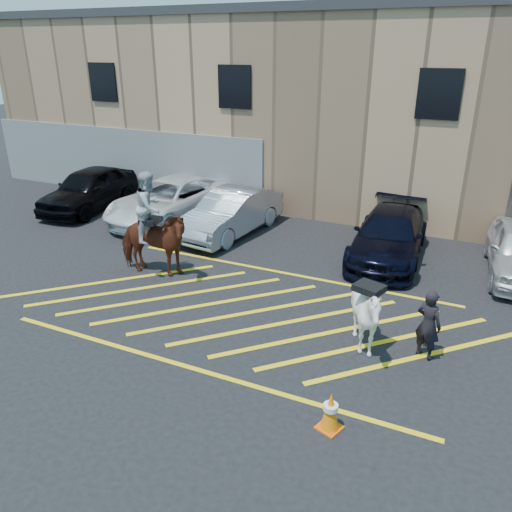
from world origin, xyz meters
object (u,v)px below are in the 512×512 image
at_px(car_white_pickup, 171,200).
at_px(handler, 428,325).
at_px(car_black_suv, 89,189).
at_px(traffic_cone, 330,411).
at_px(mounted_bay, 152,235).
at_px(saddled_white, 366,315).
at_px(car_silver_sedan, 231,213).
at_px(car_blue_suv, 389,235).

xyz_separation_m(car_white_pickup, handler, (9.73, -5.28, 0.01)).
distance_m(car_black_suv, traffic_cone, 14.61).
bearing_deg(mounted_bay, saddled_white, -11.56).
xyz_separation_m(car_black_suv, car_silver_sedan, (6.38, -0.21, -0.06)).
distance_m(car_silver_sedan, mounted_bay, 3.91).
xyz_separation_m(mounted_bay, traffic_cone, (6.30, -3.88, -0.82)).
relative_size(car_black_suv, car_blue_suv, 0.98).
height_order(car_black_suv, saddled_white, saddled_white).
relative_size(car_white_pickup, saddled_white, 2.96).
height_order(car_silver_sedan, car_blue_suv, car_silver_sedan).
height_order(car_white_pickup, traffic_cone, car_white_pickup).
bearing_deg(mounted_bay, car_black_suv, 145.58).
distance_m(mounted_bay, traffic_cone, 7.44).
distance_m(mounted_bay, saddled_white, 6.39).
bearing_deg(handler, car_blue_suv, -45.37).
bearing_deg(car_black_suv, saddled_white, -29.44).
xyz_separation_m(handler, mounted_bay, (-7.45, 1.00, 0.43)).
height_order(handler, traffic_cone, handler).
relative_size(car_silver_sedan, traffic_cone, 6.16).
distance_m(car_blue_suv, handler, 5.33).
distance_m(car_black_suv, mounted_bay, 7.22).
bearing_deg(car_silver_sedan, car_blue_suv, 8.72).
xyz_separation_m(car_blue_suv, saddled_white, (0.55, -5.31, 0.12)).
bearing_deg(mounted_bay, car_blue_suv, 35.26).
distance_m(car_black_suv, car_silver_sedan, 6.38).
bearing_deg(handler, car_black_suv, 4.65).
bearing_deg(car_black_suv, car_white_pickup, -2.60).
bearing_deg(car_blue_suv, mounted_bay, -147.47).
bearing_deg(car_blue_suv, car_white_pickup, 175.47).
distance_m(car_silver_sedan, saddled_white, 7.77).
height_order(saddled_white, traffic_cone, saddled_white).
distance_m(car_black_suv, saddled_white, 13.32).
distance_m(car_black_suv, car_white_pickup, 3.68).
xyz_separation_m(car_blue_suv, mounted_bay, (-5.70, -4.03, 0.49)).
distance_m(handler, mounted_bay, 7.53).
bearing_deg(car_white_pickup, mounted_bay, -54.94).
relative_size(car_white_pickup, handler, 3.57).
relative_size(car_black_suv, handler, 3.12).
relative_size(car_black_suv, traffic_cone, 6.47).
height_order(car_silver_sedan, handler, handler).
height_order(car_black_suv, traffic_cone, car_black_suv).
bearing_deg(handler, traffic_cone, 93.58).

